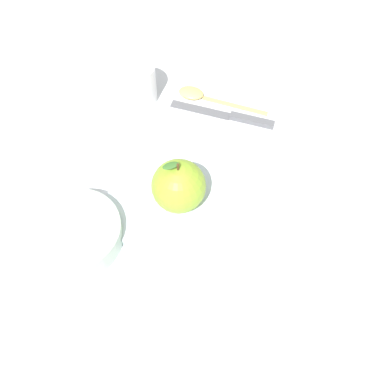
{
  "coord_description": "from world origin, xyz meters",
  "views": [
    {
      "loc": [
        0.02,
        0.42,
        0.59
      ],
      "look_at": [
        0.02,
        0.03,
        0.02
      ],
      "focal_mm": 40.8,
      "sensor_mm": 36.0,
      "label": 1
    }
  ],
  "objects_px": {
    "side_bowl": "(75,232)",
    "spoon": "(201,96)",
    "apple": "(179,186)",
    "dinner_plate": "(192,196)",
    "knife": "(231,116)",
    "cup": "(135,82)"
  },
  "relations": [
    {
      "from": "apple",
      "to": "side_bowl",
      "type": "relative_size",
      "value": 0.67
    },
    {
      "from": "knife",
      "to": "spoon",
      "type": "xyz_separation_m",
      "value": [
        0.06,
        -0.05,
        0.0
      ]
    },
    {
      "from": "apple",
      "to": "spoon",
      "type": "xyz_separation_m",
      "value": [
        -0.03,
        -0.24,
        -0.05
      ]
    },
    {
      "from": "dinner_plate",
      "to": "knife",
      "type": "relative_size",
      "value": 1.39
    },
    {
      "from": "apple",
      "to": "spoon",
      "type": "relative_size",
      "value": 0.55
    },
    {
      "from": "side_bowl",
      "to": "knife",
      "type": "height_order",
      "value": "side_bowl"
    },
    {
      "from": "cup",
      "to": "knife",
      "type": "relative_size",
      "value": 0.4
    },
    {
      "from": "cup",
      "to": "knife",
      "type": "xyz_separation_m",
      "value": [
        -0.18,
        0.05,
        -0.04
      ]
    },
    {
      "from": "spoon",
      "to": "side_bowl",
      "type": "bearing_deg",
      "value": 58.51
    },
    {
      "from": "cup",
      "to": "knife",
      "type": "bearing_deg",
      "value": 164.84
    },
    {
      "from": "apple",
      "to": "side_bowl",
      "type": "distance_m",
      "value": 0.17
    },
    {
      "from": "dinner_plate",
      "to": "knife",
      "type": "height_order",
      "value": "dinner_plate"
    },
    {
      "from": "dinner_plate",
      "to": "side_bowl",
      "type": "xyz_separation_m",
      "value": [
        0.17,
        0.07,
        0.01
      ]
    },
    {
      "from": "apple",
      "to": "knife",
      "type": "distance_m",
      "value": 0.22
    },
    {
      "from": "side_bowl",
      "to": "knife",
      "type": "bearing_deg",
      "value": -133.7
    },
    {
      "from": "dinner_plate",
      "to": "apple",
      "type": "xyz_separation_m",
      "value": [
        0.02,
        0.01,
        0.05
      ]
    },
    {
      "from": "dinner_plate",
      "to": "knife",
      "type": "bearing_deg",
      "value": -111.5
    },
    {
      "from": "side_bowl",
      "to": "spoon",
      "type": "relative_size",
      "value": 0.81
    },
    {
      "from": "dinner_plate",
      "to": "apple",
      "type": "distance_m",
      "value": 0.05
    },
    {
      "from": "cup",
      "to": "apple",
      "type": "bearing_deg",
      "value": 109.48
    },
    {
      "from": "dinner_plate",
      "to": "cup",
      "type": "bearing_deg",
      "value": -65.2
    },
    {
      "from": "dinner_plate",
      "to": "apple",
      "type": "relative_size",
      "value": 2.85
    }
  ]
}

